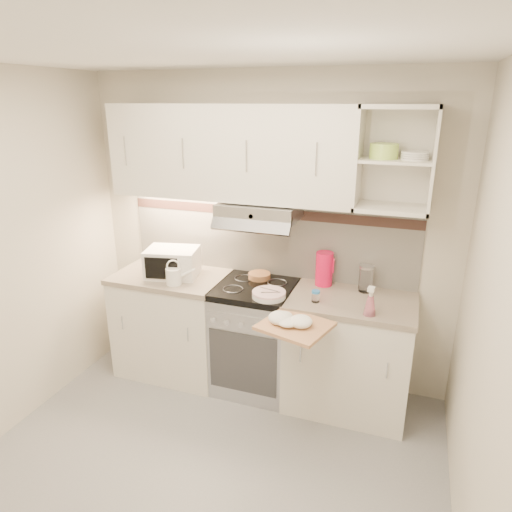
{
  "coord_description": "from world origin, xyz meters",
  "views": [
    {
      "loc": [
        1.1,
        -2.0,
        2.28
      ],
      "look_at": [
        0.06,
        0.95,
        1.2
      ],
      "focal_mm": 32.0,
      "sensor_mm": 36.0,
      "label": 1
    }
  ],
  "objects": [
    {
      "name": "spray_bottle",
      "position": [
        0.89,
        0.88,
        0.99
      ],
      "size": [
        0.08,
        0.08,
        0.22
      ],
      "rotation": [
        0.0,
        0.0,
        -0.13
      ],
      "color": "pink",
      "rests_on": "worktop_right"
    },
    {
      "name": "room_shell",
      "position": [
        0.0,
        0.37,
        1.63
      ],
      "size": [
        3.04,
        2.84,
        2.52
      ],
      "color": "beige",
      "rests_on": "ground"
    },
    {
      "name": "electric_range",
      "position": [
        0.0,
        1.1,
        0.45
      ],
      "size": [
        0.6,
        0.6,
        0.9
      ],
      "color": "#B7B7BC",
      "rests_on": "ground"
    },
    {
      "name": "watering_can",
      "position": [
        -0.61,
        0.93,
        0.97
      ],
      "size": [
        0.23,
        0.15,
        0.2
      ],
      "rotation": [
        0.0,
        0.0,
        0.43
      ],
      "color": "white",
      "rests_on": "worktop_left"
    },
    {
      "name": "cutting_board",
      "position": [
        0.45,
        0.61,
        0.87
      ],
      "size": [
        0.51,
        0.48,
        0.02
      ],
      "primitive_type": "cube",
      "rotation": [
        0.0,
        0.0,
        -0.28
      ],
      "color": "#B5734F",
      "rests_on": "base_cabinet_right"
    },
    {
      "name": "base_cabinet_right",
      "position": [
        0.75,
        1.1,
        0.43
      ],
      "size": [
        0.9,
        0.6,
        0.86
      ],
      "primitive_type": "cube",
      "color": "silver",
      "rests_on": "ground"
    },
    {
      "name": "worktop_left",
      "position": [
        -0.75,
        1.1,
        0.88
      ],
      "size": [
        0.92,
        0.62,
        0.04
      ],
      "primitive_type": "cube",
      "color": "gray",
      "rests_on": "base_cabinet_left"
    },
    {
      "name": "ground",
      "position": [
        0.0,
        0.0,
        0.0
      ],
      "size": [
        3.0,
        3.0,
        0.0
      ],
      "primitive_type": "plane",
      "color": "gray",
      "rests_on": "ground"
    },
    {
      "name": "spice_jar",
      "position": [
        0.51,
        0.96,
        0.94
      ],
      "size": [
        0.06,
        0.06,
        0.09
      ],
      "rotation": [
        0.0,
        0.0,
        -0.28
      ],
      "color": "silver",
      "rests_on": "worktop_right"
    },
    {
      "name": "microwave",
      "position": [
        -0.72,
        1.08,
        1.02
      ],
      "size": [
        0.46,
        0.38,
        0.23
      ],
      "rotation": [
        0.0,
        0.0,
        0.21
      ],
      "color": "silver",
      "rests_on": "worktop_left"
    },
    {
      "name": "bread_loaf",
      "position": [
        -0.02,
        1.26,
        0.92
      ],
      "size": [
        0.18,
        0.18,
        0.04
      ],
      "primitive_type": "cylinder",
      "color": "#AA8E4A",
      "rests_on": "electric_range"
    },
    {
      "name": "pink_pitcher",
      "position": [
        0.5,
        1.3,
        1.03
      ],
      "size": [
        0.14,
        0.13,
        0.27
      ],
      "rotation": [
        0.0,
        0.0,
        0.09
      ],
      "color": "#E10C3F",
      "rests_on": "worktop_right"
    },
    {
      "name": "base_cabinet_left",
      "position": [
        -0.75,
        1.1,
        0.43
      ],
      "size": [
        0.9,
        0.6,
        0.86
      ],
      "primitive_type": "cube",
      "color": "silver",
      "rests_on": "ground"
    },
    {
      "name": "plate_stack",
      "position": [
        0.17,
        0.93,
        0.92
      ],
      "size": [
        0.25,
        0.25,
        0.05
      ],
      "rotation": [
        0.0,
        0.0,
        -0.08
      ],
      "color": "silver",
      "rests_on": "electric_range"
    },
    {
      "name": "dish_towel",
      "position": [
        0.42,
        0.61,
        0.92
      ],
      "size": [
        0.33,
        0.31,
        0.07
      ],
      "primitive_type": null,
      "rotation": [
        0.0,
        0.0,
        0.41
      ],
      "color": "white",
      "rests_on": "cutting_board"
    },
    {
      "name": "glass_jar",
      "position": [
        0.82,
        1.28,
        1.0
      ],
      "size": [
        0.11,
        0.11,
        0.21
      ],
      "rotation": [
        0.0,
        0.0,
        -0.29
      ],
      "color": "white",
      "rests_on": "worktop_right"
    },
    {
      "name": "worktop_right",
      "position": [
        0.75,
        1.1,
        0.88
      ],
      "size": [
        0.92,
        0.62,
        0.04
      ],
      "primitive_type": "cube",
      "color": "gray",
      "rests_on": "base_cabinet_right"
    }
  ]
}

